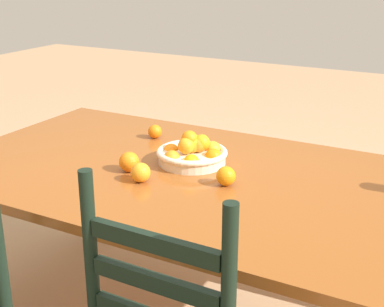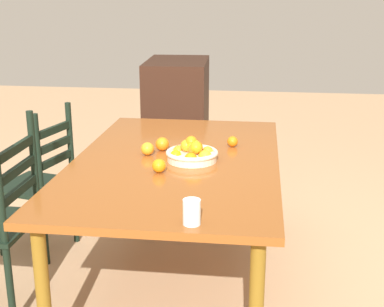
{
  "view_description": "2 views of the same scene",
  "coord_description": "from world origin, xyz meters",
  "px_view_note": "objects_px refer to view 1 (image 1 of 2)",
  "views": [
    {
      "loc": [
        -0.98,
        1.69,
        1.49
      ],
      "look_at": [
        -0.02,
        -0.09,
        0.76
      ],
      "focal_mm": 51.31,
      "sensor_mm": 36.0,
      "label": 1
    },
    {
      "loc": [
        -2.76,
        -0.44,
        1.61
      ],
      "look_at": [
        -0.02,
        -0.09,
        0.76
      ],
      "focal_mm": 50.88,
      "sensor_mm": 36.0,
      "label": 2
    }
  ],
  "objects_px": {
    "fruit_bowl": "(193,152)",
    "orange_loose_3": "(155,132)",
    "orange_loose_2": "(226,176)",
    "dining_table": "(177,185)",
    "orange_loose_0": "(129,162)",
    "orange_loose_1": "(141,173)"
  },
  "relations": [
    {
      "from": "fruit_bowl",
      "to": "orange_loose_3",
      "type": "xyz_separation_m",
      "value": [
        0.3,
        -0.2,
        -0.01
      ]
    },
    {
      "from": "orange_loose_2",
      "to": "orange_loose_3",
      "type": "xyz_separation_m",
      "value": [
        0.51,
        -0.34,
        -0.0
      ]
    },
    {
      "from": "dining_table",
      "to": "orange_loose_0",
      "type": "relative_size",
      "value": 23.64
    },
    {
      "from": "dining_table",
      "to": "orange_loose_3",
      "type": "xyz_separation_m",
      "value": [
        0.28,
        -0.29,
        0.09
      ]
    },
    {
      "from": "dining_table",
      "to": "orange_loose_0",
      "type": "distance_m",
      "value": 0.21
    },
    {
      "from": "fruit_bowl",
      "to": "orange_loose_1",
      "type": "xyz_separation_m",
      "value": [
        0.07,
        0.26,
        -0.01
      ]
    },
    {
      "from": "fruit_bowl",
      "to": "orange_loose_3",
      "type": "height_order",
      "value": "fruit_bowl"
    },
    {
      "from": "orange_loose_1",
      "to": "dining_table",
      "type": "bearing_deg",
      "value": -107.34
    },
    {
      "from": "fruit_bowl",
      "to": "orange_loose_2",
      "type": "height_order",
      "value": "fruit_bowl"
    },
    {
      "from": "orange_loose_1",
      "to": "orange_loose_3",
      "type": "distance_m",
      "value": 0.51
    },
    {
      "from": "dining_table",
      "to": "fruit_bowl",
      "type": "xyz_separation_m",
      "value": [
        -0.02,
        -0.09,
        0.11
      ]
    },
    {
      "from": "orange_loose_1",
      "to": "orange_loose_2",
      "type": "xyz_separation_m",
      "value": [
        -0.28,
        -0.12,
        -0.0
      ]
    },
    {
      "from": "orange_loose_0",
      "to": "orange_loose_2",
      "type": "relative_size",
      "value": 1.1
    },
    {
      "from": "dining_table",
      "to": "fruit_bowl",
      "type": "bearing_deg",
      "value": -103.06
    },
    {
      "from": "dining_table",
      "to": "orange_loose_1",
      "type": "bearing_deg",
      "value": 72.66
    },
    {
      "from": "orange_loose_2",
      "to": "orange_loose_3",
      "type": "distance_m",
      "value": 0.61
    },
    {
      "from": "dining_table",
      "to": "orange_loose_3",
      "type": "distance_m",
      "value": 0.41
    },
    {
      "from": "orange_loose_0",
      "to": "fruit_bowl",
      "type": "bearing_deg",
      "value": -131.06
    },
    {
      "from": "dining_table",
      "to": "orange_loose_1",
      "type": "height_order",
      "value": "orange_loose_1"
    },
    {
      "from": "orange_loose_3",
      "to": "orange_loose_1",
      "type": "bearing_deg",
      "value": 116.32
    },
    {
      "from": "fruit_bowl",
      "to": "orange_loose_3",
      "type": "distance_m",
      "value": 0.36
    },
    {
      "from": "orange_loose_0",
      "to": "orange_loose_1",
      "type": "distance_m",
      "value": 0.12
    }
  ]
}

